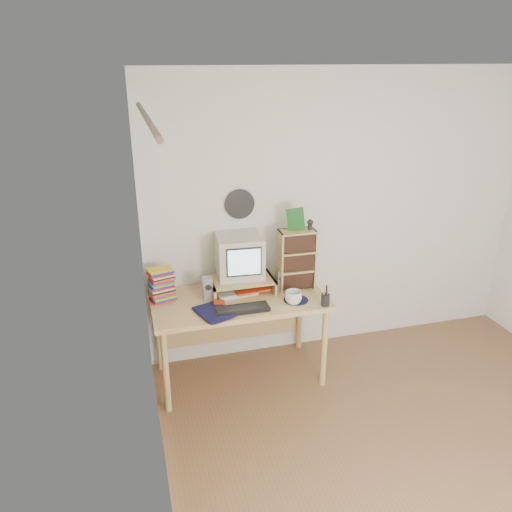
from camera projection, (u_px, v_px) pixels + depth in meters
floor at (439, 471)px, 3.32m from camera, size 3.50×3.50×0.00m
ceiling at (511, 70)px, 2.38m from camera, size 3.50×3.50×0.00m
back_wall at (341, 215)px, 4.42m from camera, size 3.50×0.00×3.50m
left_wall at (160, 347)px, 2.42m from camera, size 0.00×3.50×3.50m
curtain at (160, 318)px, 2.90m from camera, size 0.00×2.20×2.20m
wall_disc at (240, 204)px, 4.10m from camera, size 0.25×0.02×0.25m
desk at (237, 309)px, 4.13m from camera, size 1.40×0.70×0.75m
monitor_riser at (242, 282)px, 4.08m from camera, size 0.52×0.30×0.12m
crt_monitor at (240, 257)px, 4.06m from camera, size 0.39×0.39×0.34m
speaker_left at (208, 289)px, 3.96m from camera, size 0.07×0.07×0.19m
speaker_right at (280, 280)px, 4.13m from camera, size 0.07×0.07×0.18m
keyboard at (242, 309)px, 3.81m from camera, size 0.42×0.14×0.03m
dvd_stack at (162, 285)px, 3.94m from camera, size 0.21×0.17×0.26m
cd_rack at (296, 259)px, 4.11m from camera, size 0.31×0.17×0.51m
mug at (293, 297)px, 3.91m from camera, size 0.16×0.16×0.11m
diary at (201, 315)px, 3.70m from camera, size 0.32×0.28×0.05m
mousepad at (296, 300)px, 3.98m from camera, size 0.25×0.25×0.00m
pen_cup at (326, 298)px, 3.87m from camera, size 0.08×0.08×0.13m
papers at (240, 289)px, 4.13m from camera, size 0.36×0.28×0.04m
red_box at (219, 303)px, 3.89m from camera, size 0.09×0.07×0.04m
game_box at (296, 219)px, 4.00m from camera, size 0.14×0.07×0.18m
webcam at (310, 224)px, 4.03m from camera, size 0.05×0.05×0.08m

